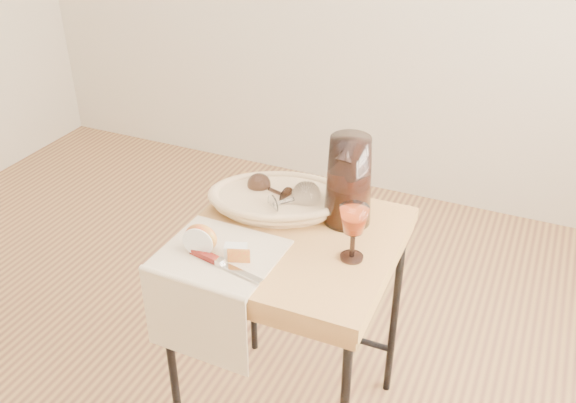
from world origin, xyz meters
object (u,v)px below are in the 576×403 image
at_px(bread_basket, 278,201).
at_px(table_knife, 223,263).
at_px(wine_goblet, 353,233).
at_px(goblet_lying_a, 271,190).
at_px(goblet_lying_b, 292,199).
at_px(tea_towel, 220,254).
at_px(apple_half, 201,238).
at_px(side_table, 291,336).
at_px(pitcher, 349,180).

distance_m(bread_basket, table_knife, 0.32).
bearing_deg(wine_goblet, goblet_lying_a, 152.06).
distance_m(goblet_lying_b, table_knife, 0.30).
distance_m(bread_basket, goblet_lying_b, 0.06).
xyz_separation_m(tea_towel, bread_basket, (0.04, 0.27, 0.02)).
bearing_deg(bread_basket, goblet_lying_b, -41.91).
height_order(wine_goblet, apple_half, wine_goblet).
bearing_deg(goblet_lying_a, wine_goblet, 168.17).
distance_m(side_table, tea_towel, 0.42).
bearing_deg(tea_towel, wine_goblet, 22.83).
distance_m(side_table, goblet_lying_b, 0.43).
height_order(side_table, goblet_lying_b, goblet_lying_b).
bearing_deg(goblet_lying_b, pitcher, -35.44).
distance_m(goblet_lying_b, pitcher, 0.17).
bearing_deg(pitcher, goblet_lying_a, -174.34).
relative_size(wine_goblet, apple_half, 1.77).
relative_size(goblet_lying_b, apple_half, 1.59).
relative_size(bread_basket, wine_goblet, 2.31).
bearing_deg(pitcher, bread_basket, -169.64).
bearing_deg(tea_towel, table_knife, -51.02).
relative_size(wine_goblet, table_knife, 0.70).
xyz_separation_m(bread_basket, pitcher, (0.20, 0.02, 0.10)).
bearing_deg(goblet_lying_b, goblet_lying_a, 105.06).
bearing_deg(tea_towel, bread_basket, 82.36).
distance_m(goblet_lying_a, pitcher, 0.25).
bearing_deg(wine_goblet, tea_towel, -158.21).
xyz_separation_m(tea_towel, pitcher, (0.24, 0.29, 0.12)).
distance_m(apple_half, table_knife, 0.09).
relative_size(tea_towel, bread_basket, 0.84).
height_order(goblet_lying_a, table_knife, goblet_lying_a).
xyz_separation_m(goblet_lying_a, wine_goblet, (0.31, -0.16, 0.03)).
relative_size(goblet_lying_a, apple_half, 1.31).
height_order(side_table, apple_half, apple_half).
xyz_separation_m(wine_goblet, apple_half, (-0.36, -0.13, -0.03)).
height_order(goblet_lying_b, apple_half, goblet_lying_b).
bearing_deg(side_table, goblet_lying_b, 111.89).
height_order(apple_half, table_knife, apple_half).
distance_m(bread_basket, goblet_lying_a, 0.04).
relative_size(goblet_lying_a, wine_goblet, 0.74).
height_order(side_table, pitcher, pitcher).
bearing_deg(side_table, wine_goblet, -9.09).
xyz_separation_m(side_table, table_knife, (-0.10, -0.20, 0.37)).
bearing_deg(goblet_lying_b, bread_basket, 106.89).
bearing_deg(table_knife, goblet_lying_a, 105.84).
bearing_deg(bread_basket, apple_half, -127.70).
height_order(goblet_lying_a, pitcher, pitcher).
height_order(bread_basket, goblet_lying_b, goblet_lying_b).
height_order(bread_basket, goblet_lying_a, goblet_lying_a).
distance_m(side_table, wine_goblet, 0.47).
bearing_deg(pitcher, side_table, -124.07).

